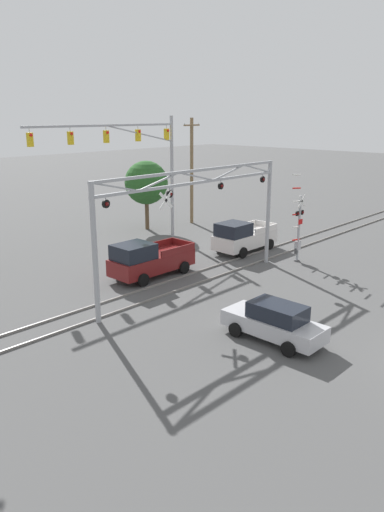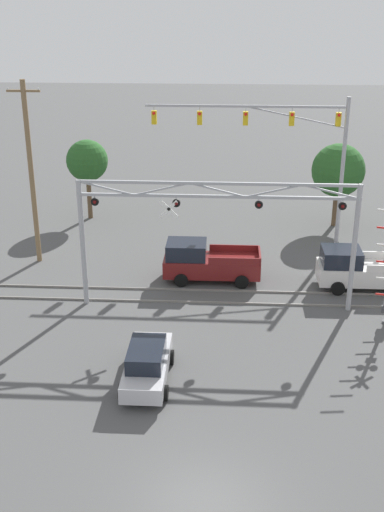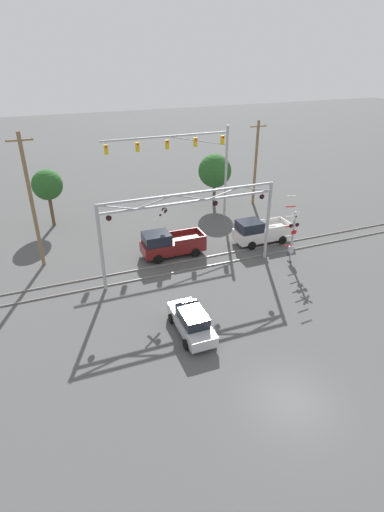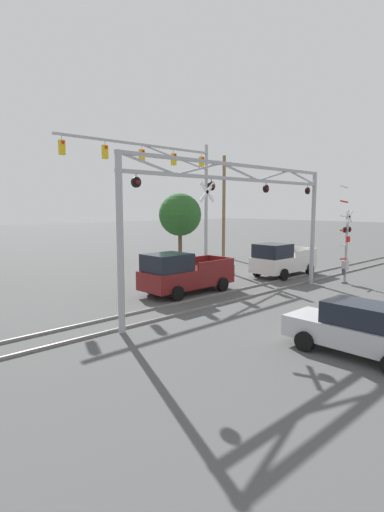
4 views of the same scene
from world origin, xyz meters
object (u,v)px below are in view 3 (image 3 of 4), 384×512
at_px(pickup_truck_lead, 169,244).
at_px(crossing_gantry, 190,218).
at_px(crossing_signal_mast, 292,237).
at_px(pickup_truck_following, 259,232).
at_px(utility_pole_left, 32,201).
at_px(background_tree_beyond_span, 215,171).
at_px(utility_pole_right, 256,162).
at_px(sedan_waiting, 192,321).
at_px(traffic_signal_span, 196,156).
at_px(background_tree_far_left_verge, 47,185).

bearing_deg(pickup_truck_lead, crossing_gantry, -79.67).
bearing_deg(crossing_signal_mast, pickup_truck_following, 97.67).
height_order(utility_pole_left, background_tree_beyond_span, utility_pole_left).
bearing_deg(crossing_signal_mast, utility_pole_right, 73.19).
bearing_deg(crossing_signal_mast, utility_pole_left, 160.21).
bearing_deg(sedan_waiting, background_tree_beyond_span, 62.27).
relative_size(traffic_signal_span, utility_pole_right, 1.35).
relative_size(traffic_signal_span, pickup_truck_following, 2.43).
relative_size(crossing_signal_mast, sedan_waiting, 1.29).
xyz_separation_m(crossing_signal_mast, pickup_truck_lead, (-8.59, 4.49, -1.08)).
bearing_deg(pickup_truck_following, background_tree_far_left_verge, 147.41).
distance_m(pickup_truck_lead, sedan_waiting, 10.22).
distance_m(traffic_signal_span, pickup_truck_lead, 9.41).
bearing_deg(utility_pole_left, background_tree_far_left_verge, 80.04).
height_order(crossing_signal_mast, background_tree_far_left_verge, crossing_signal_mast).
relative_size(pickup_truck_following, background_tree_beyond_span, 0.88).
relative_size(crossing_signal_mast, traffic_signal_span, 0.47).
bearing_deg(background_tree_beyond_span, crossing_signal_mast, -88.49).
height_order(crossing_gantry, pickup_truck_lead, crossing_gantry).
relative_size(crossing_gantry, crossing_signal_mast, 2.35).
bearing_deg(utility_pole_right, traffic_signal_span, -163.02).
distance_m(crossing_signal_mast, utility_pole_right, 13.72).
bearing_deg(utility_pole_right, background_tree_far_left_verge, 175.76).
xyz_separation_m(pickup_truck_following, utility_pole_right, (4.44, 8.98, 3.49)).
xyz_separation_m(crossing_gantry, background_tree_beyond_span, (7.64, 12.59, -0.71)).
height_order(sedan_waiting, utility_pole_left, utility_pole_left).
distance_m(pickup_truck_lead, background_tree_beyond_span, 12.77).
bearing_deg(utility_pole_right, utility_pole_left, -164.18).
bearing_deg(crossing_gantry, utility_pole_right, 44.35).
height_order(utility_pole_left, utility_pole_right, utility_pole_left).
bearing_deg(traffic_signal_span, pickup_truck_following, -63.94).
bearing_deg(crossing_gantry, pickup_truck_lead, 100.33).
bearing_deg(background_tree_far_left_verge, pickup_truck_following, -32.59).
height_order(traffic_signal_span, sedan_waiting, traffic_signal_span).
relative_size(crossing_signal_mast, pickup_truck_following, 1.15).
bearing_deg(crossing_gantry, background_tree_far_left_verge, 124.30).
bearing_deg(utility_pole_right, background_tree_beyond_span, 167.54).
bearing_deg(pickup_truck_lead, traffic_signal_span, 51.70).
distance_m(utility_pole_left, background_tree_far_left_verge, 8.09).
bearing_deg(crossing_gantry, sedan_waiting, -110.62).
height_order(crossing_signal_mast, utility_pole_left, utility_pole_left).
height_order(pickup_truck_lead, background_tree_beyond_span, background_tree_beyond_span).
xyz_separation_m(pickup_truck_lead, utility_pole_right, (12.50, 8.44, 3.49)).
bearing_deg(utility_pole_left, sedan_waiting, -57.24).
xyz_separation_m(crossing_gantry, pickup_truck_lead, (-0.58, 3.21, -3.44)).
distance_m(sedan_waiting, background_tree_beyond_span, 22.13).
bearing_deg(crossing_signal_mast, background_tree_beyond_span, 91.51).
bearing_deg(traffic_signal_span, utility_pole_left, -164.79).
bearing_deg(traffic_signal_span, sedan_waiting, -112.86).
xyz_separation_m(traffic_signal_span, pickup_truck_lead, (-4.81, -6.09, -5.31)).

